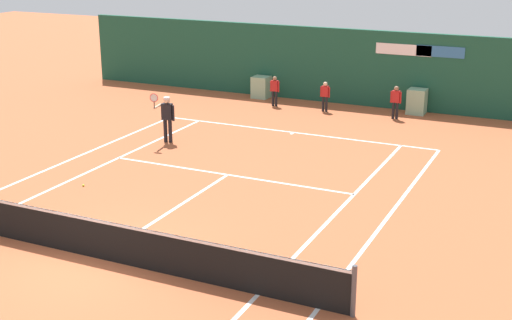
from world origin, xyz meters
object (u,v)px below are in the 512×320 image
(ball_kid_centre_post, at_px, (396,100))
(ball_kid_right_post, at_px, (325,94))
(ball_kid_left_post, at_px, (275,89))
(tennis_ball_near_service_line, at_px, (83,185))
(player_on_baseline, at_px, (167,115))

(ball_kid_centre_post, bearing_deg, ball_kid_right_post, 2.09)
(ball_kid_left_post, xyz_separation_m, ball_kid_centre_post, (5.18, -0.00, 0.02))
(ball_kid_right_post, bearing_deg, ball_kid_left_post, -2.59)
(ball_kid_centre_post, bearing_deg, ball_kid_left_post, 2.09)
(ball_kid_right_post, relative_size, ball_kid_centre_post, 0.93)
(ball_kid_left_post, distance_m, tennis_ball_near_service_line, 11.61)
(ball_kid_centre_post, xyz_separation_m, tennis_ball_near_service_line, (-6.15, -11.55, -0.73))
(ball_kid_right_post, xyz_separation_m, tennis_ball_near_service_line, (-3.22, -11.55, -0.68))
(ball_kid_centre_post, relative_size, tennis_ball_near_service_line, 19.43)
(ball_kid_left_post, xyz_separation_m, ball_kid_right_post, (2.25, -0.00, -0.03))
(player_on_baseline, bearing_deg, ball_kid_centre_post, -143.33)
(ball_kid_centre_post, bearing_deg, tennis_ball_near_service_line, 64.03)
(ball_kid_left_post, bearing_deg, tennis_ball_near_service_line, 86.98)
(ball_kid_left_post, height_order, tennis_ball_near_service_line, ball_kid_left_post)
(ball_kid_centre_post, bearing_deg, player_on_baseline, 48.09)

